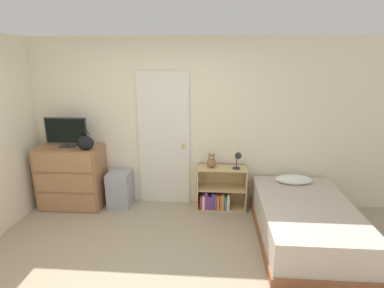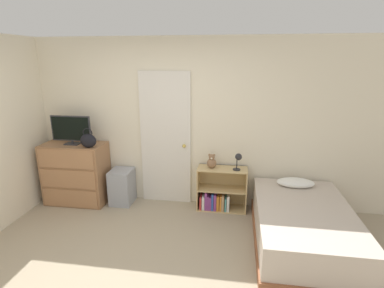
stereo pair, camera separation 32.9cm
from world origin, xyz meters
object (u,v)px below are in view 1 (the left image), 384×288
(tv, at_px, (66,132))
(handbag, at_px, (85,143))
(dresser, at_px, (72,177))
(desk_lamp, at_px, (238,157))
(teddy_bear, at_px, (211,161))
(bed, at_px, (305,221))
(storage_bin, at_px, (120,189))
(bookshelf, at_px, (219,193))

(tv, xyz_separation_m, handbag, (0.34, -0.13, -0.12))
(dresser, xyz_separation_m, desk_lamp, (2.53, 0.05, 0.36))
(teddy_bear, bearing_deg, bed, -32.34)
(desk_lamp, bearing_deg, handbag, -174.98)
(handbag, height_order, bed, handbag)
(tv, distance_m, bed, 3.54)
(desk_lamp, bearing_deg, tv, -178.68)
(storage_bin, relative_size, desk_lamp, 2.15)
(storage_bin, xyz_separation_m, desk_lamp, (1.80, -0.01, 0.56))
(storage_bin, relative_size, bed, 0.30)
(dresser, height_order, bed, dresser)
(desk_lamp, bearing_deg, bookshelf, 172.05)
(desk_lamp, height_order, bed, desk_lamp)
(tv, bearing_deg, teddy_bear, 2.72)
(tv, distance_m, desk_lamp, 2.55)
(tv, xyz_separation_m, storage_bin, (0.72, 0.07, -0.92))
(teddy_bear, bearing_deg, tv, -177.28)
(teddy_bear, bearing_deg, desk_lamp, -6.38)
(dresser, xyz_separation_m, teddy_bear, (2.14, 0.09, 0.27))
(bed, bearing_deg, dresser, 168.70)
(handbag, bearing_deg, teddy_bear, 7.45)
(teddy_bear, bearing_deg, dresser, -177.47)
(handbag, distance_m, teddy_bear, 1.85)
(bookshelf, bearing_deg, storage_bin, -178.96)
(handbag, relative_size, bookshelf, 0.40)
(storage_bin, distance_m, bed, 2.72)
(dresser, distance_m, desk_lamp, 2.55)
(dresser, height_order, desk_lamp, dresser)
(storage_bin, relative_size, teddy_bear, 2.53)
(tv, distance_m, handbag, 0.38)
(teddy_bear, bearing_deg, handbag, -172.55)
(tv, height_order, teddy_bear, tv)
(handbag, height_order, bookshelf, handbag)
(dresser, height_order, storage_bin, dresser)
(bookshelf, relative_size, teddy_bear, 3.41)
(bookshelf, bearing_deg, desk_lamp, -7.95)
(bookshelf, distance_m, teddy_bear, 0.52)
(tv, distance_m, teddy_bear, 2.19)
(teddy_bear, bearing_deg, storage_bin, -178.64)
(dresser, distance_m, bookshelf, 2.27)
(dresser, height_order, handbag, handbag)
(dresser, bearing_deg, desk_lamp, 1.15)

